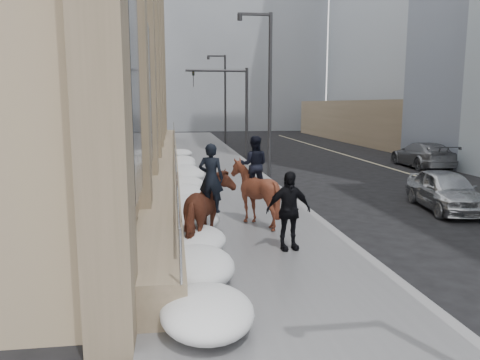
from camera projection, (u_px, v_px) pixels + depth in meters
name	position (u px, v px, depth m)	size (l,w,h in m)	color
ground	(268.00, 284.00, 9.62)	(140.00, 140.00, 0.00)	black
sidewalk	(220.00, 192.00, 19.38)	(5.00, 80.00, 0.12)	#545456
curb	(282.00, 190.00, 19.75)	(0.24, 80.00, 0.12)	slate
lane_line	(454.00, 187.00, 20.85)	(0.15, 70.00, 0.01)	#BFB78C
limestone_building	(111.00, 12.00, 26.96)	(6.10, 44.00, 18.00)	tan
bg_building_mid	(212.00, 30.00, 66.55)	(30.00, 12.00, 28.00)	slate
bg_building_far	(147.00, 65.00, 77.52)	(24.00, 12.00, 20.00)	gray
streetlight_mid	(267.00, 85.00, 22.94)	(1.71, 0.24, 8.00)	#2D2D30
streetlight_far	(223.00, 94.00, 42.48)	(1.71, 0.24, 8.00)	#2D2D30
traffic_signal	(233.00, 99.00, 30.76)	(4.10, 0.22, 6.00)	#2D2D30
snow_bank	(187.00, 192.00, 17.27)	(1.70, 18.10, 0.76)	silver
mounted_horse_left	(209.00, 208.00, 11.56)	(1.65, 2.41, 2.60)	#4E2417
mounted_horse_right	(254.00, 188.00, 13.83)	(1.89, 2.04, 2.62)	#4B2215
pedestrian	(288.00, 211.00, 11.42)	(1.14, 0.48, 1.95)	black
car_silver	(446.00, 190.00, 16.27)	(1.66, 4.13, 1.41)	#A5A8AC
car_grey	(422.00, 155.00, 27.17)	(2.08, 5.13, 1.49)	slate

